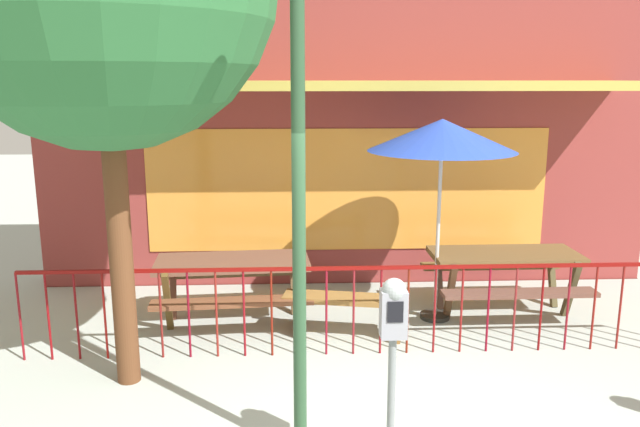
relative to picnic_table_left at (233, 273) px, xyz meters
name	(u,v)px	position (x,y,z in m)	size (l,w,h in m)	color
pub_storefront	(347,100)	(1.49, 1.61, 1.96)	(8.52, 1.46, 5.17)	#56231D
patio_fence_front	(367,294)	(1.49, -0.98, 0.05)	(7.18, 0.04, 0.97)	maroon
picnic_table_left	(233,273)	(0.00, 0.00, 0.00)	(1.89, 1.49, 0.79)	brown
picnic_table_right	(504,265)	(3.32, 0.15, 0.00)	(1.81, 1.38, 0.79)	brown
patio_umbrella	(442,137)	(2.44, -0.01, 1.60)	(1.72, 1.72, 2.42)	black
patio_bench	(345,307)	(1.30, -0.51, -0.26)	(1.44, 0.58, 0.48)	olive
parking_meter_near	(393,328)	(1.40, -3.15, 0.58)	(0.18, 0.17, 1.55)	gray
street_lamp	(298,137)	(0.76, -2.76, 1.86)	(0.28, 0.28, 3.76)	#28482D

